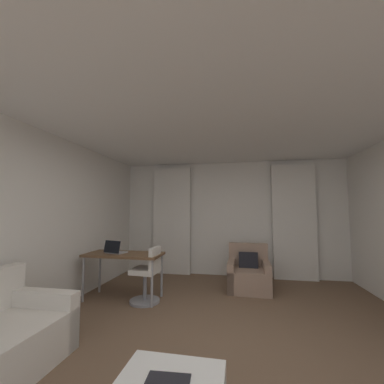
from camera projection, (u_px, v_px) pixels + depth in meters
name	position (u px, v px, depth m)	size (l,w,h in m)	color
ground_plane	(222.00, 351.00, 2.52)	(12.00, 12.00, 0.00)	brown
wall_window	(230.00, 218.00, 5.59)	(5.12, 0.06, 2.60)	silver
wall_left	(24.00, 224.00, 3.10)	(0.06, 6.12, 2.60)	silver
ceiling	(220.00, 108.00, 2.73)	(5.12, 6.12, 0.06)	white
curtain_left_panel	(172.00, 220.00, 5.72)	(0.90, 0.06, 2.50)	silver
curtain_right_panel	(294.00, 221.00, 5.20)	(0.90, 0.06, 2.50)	silver
armchair	(249.00, 275.00, 4.52)	(0.78, 0.81, 0.82)	#997A66
desk	(124.00, 257.00, 4.06)	(1.28, 0.58, 0.75)	brown
desk_chair	(147.00, 277.00, 3.88)	(0.48, 0.48, 0.88)	gray
laptop	(115.00, 250.00, 4.07)	(0.37, 0.31, 0.22)	#ADADB2
magazine_open	(167.00, 383.00, 1.49)	(0.29, 0.22, 0.01)	black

